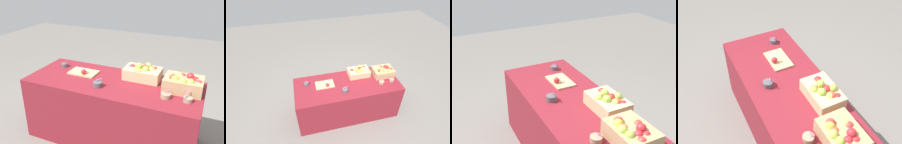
{
  "view_description": "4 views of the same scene",
  "coord_description": "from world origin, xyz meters",
  "views": [
    {
      "loc": [
        0.96,
        -2.18,
        1.87
      ],
      "look_at": [
        -0.04,
        0.07,
        0.82
      ],
      "focal_mm": 38.85,
      "sensor_mm": 36.0,
      "label": 1
    },
    {
      "loc": [
        -0.73,
        -2.24,
        2.87
      ],
      "look_at": [
        -0.16,
        0.07,
        0.99
      ],
      "focal_mm": 28.14,
      "sensor_mm": 36.0,
      "label": 2
    },
    {
      "loc": [
        2.05,
        -1.13,
        2.12
      ],
      "look_at": [
        -0.08,
        -0.05,
        1.01
      ],
      "focal_mm": 46.34,
      "sensor_mm": 36.0,
      "label": 3
    },
    {
      "loc": [
        1.67,
        -0.81,
        2.56
      ],
      "look_at": [
        0.01,
        0.01,
        0.92
      ],
      "focal_mm": 43.82,
      "sensor_mm": 36.0,
      "label": 4
    }
  ],
  "objects": [
    {
      "name": "sample_bowl_near",
      "position": [
        -0.72,
        0.15,
        0.76
      ],
      "size": [
        0.09,
        0.09,
        0.09
      ],
      "color": "#4C4C51",
      "rests_on": "table"
    },
    {
      "name": "apple_crate_left",
      "position": [
        0.73,
        0.09,
        0.82
      ],
      "size": [
        0.38,
        0.28,
        0.19
      ],
      "color": "tan",
      "rests_on": "table"
    },
    {
      "name": "ground_plane",
      "position": [
        0.0,
        0.0,
        0.0
      ],
      "size": [
        10.0,
        10.0,
        0.0
      ],
      "primitive_type": "plane",
      "color": "slate"
    },
    {
      "name": "cutting_board_front",
      "position": [
        -0.39,
        0.06,
        0.76
      ],
      "size": [
        0.33,
        0.21,
        0.08
      ],
      "color": "tan",
      "rests_on": "table"
    },
    {
      "name": "table",
      "position": [
        0.0,
        0.0,
        0.37
      ],
      "size": [
        1.9,
        0.76,
        0.74
      ],
      "primitive_type": "cube",
      "color": "maroon",
      "rests_on": "ground_plane"
    },
    {
      "name": "apple_crate_middle",
      "position": [
        0.28,
        0.2,
        0.82
      ],
      "size": [
        0.4,
        0.25,
        0.18
      ],
      "color": "tan",
      "rests_on": "table"
    },
    {
      "name": "sample_bowl_far",
      "position": [
        -0.09,
        -0.18,
        0.77
      ],
      "size": [
        0.1,
        0.1,
        0.11
      ],
      "color": "#4C4C51",
      "rests_on": "table"
    },
    {
      "name": "sample_bowl_mid",
      "position": [
        0.61,
        -0.13,
        0.76
      ],
      "size": [
        0.1,
        0.1,
        0.1
      ],
      "color": "gray",
      "rests_on": "table"
    }
  ]
}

